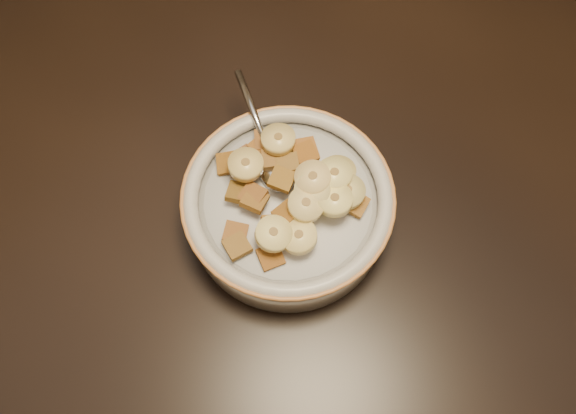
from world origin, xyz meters
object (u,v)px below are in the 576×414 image
Objects in this scene: table at (224,102)px; chair at (538,39)px; spoon at (276,171)px; cereal_bowl at (288,211)px.

chair is (0.18, 0.52, -0.24)m from table.
table is 0.60m from chair.
cereal_bowl is at bearing 90.00° from spoon.
chair is 0.65m from spoon.
table is at bearing -96.95° from chair.
table is 7.73× the size of cereal_bowl.
cereal_bowl is (-0.03, -0.59, 0.28)m from chair.
table is 0.15m from spoon.
spoon reaches higher than table.
chair is 22.58× the size of spoon.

